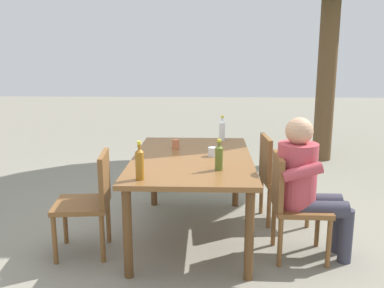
% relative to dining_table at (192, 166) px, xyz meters
% --- Properties ---
extents(ground_plane, '(24.00, 24.00, 0.00)m').
position_rel_dining_table_xyz_m(ground_plane, '(0.00, 0.00, -0.67)').
color(ground_plane, gray).
extents(dining_table, '(1.72, 1.07, 0.75)m').
position_rel_dining_table_xyz_m(dining_table, '(0.00, 0.00, 0.00)').
color(dining_table, brown).
rests_on(dining_table, ground_plane).
extents(chair_far_right, '(0.45, 0.45, 0.87)m').
position_rel_dining_table_xyz_m(chair_far_right, '(0.39, 0.83, -0.18)').
color(chair_far_right, brown).
rests_on(chair_far_right, ground_plane).
extents(chair_far_left, '(0.47, 0.47, 0.87)m').
position_rel_dining_table_xyz_m(chair_far_left, '(-0.38, 0.83, -0.18)').
color(chair_far_left, brown).
rests_on(chair_far_left, ground_plane).
extents(chair_near_right, '(0.48, 0.48, 0.87)m').
position_rel_dining_table_xyz_m(chair_near_right, '(0.38, -0.83, -0.18)').
color(chair_near_right, brown).
rests_on(chair_near_right, ground_plane).
extents(person_in_white_shirt, '(0.47, 0.61, 1.18)m').
position_rel_dining_table_xyz_m(person_in_white_shirt, '(0.39, 0.94, -0.02)').
color(person_in_white_shirt, '#B7424C').
rests_on(person_in_white_shirt, ground_plane).
extents(bottle_amber, '(0.06, 0.06, 0.29)m').
position_rel_dining_table_xyz_m(bottle_amber, '(0.70, -0.36, 0.21)').
color(bottle_amber, '#996019').
rests_on(bottle_amber, dining_table).
extents(bottle_olive, '(0.06, 0.06, 0.25)m').
position_rel_dining_table_xyz_m(bottle_olive, '(0.42, 0.23, 0.19)').
color(bottle_olive, '#566623').
rests_on(bottle_olive, dining_table).
extents(bottle_clear, '(0.06, 0.06, 0.27)m').
position_rel_dining_table_xyz_m(bottle_clear, '(-0.74, 0.29, 0.20)').
color(bottle_clear, white).
rests_on(bottle_clear, dining_table).
extents(cup_glass, '(0.08, 0.08, 0.08)m').
position_rel_dining_table_xyz_m(cup_glass, '(-0.04, 0.19, 0.12)').
color(cup_glass, silver).
rests_on(cup_glass, dining_table).
extents(cup_terracotta, '(0.07, 0.07, 0.09)m').
position_rel_dining_table_xyz_m(cup_terracotta, '(-0.31, -0.17, 0.13)').
color(cup_terracotta, '#BC6B47').
rests_on(cup_terracotta, dining_table).
extents(backpack_by_near_side, '(0.32, 0.23, 0.45)m').
position_rel_dining_table_xyz_m(backpack_by_near_side, '(-1.39, -0.46, -0.45)').
color(backpack_by_near_side, '#47663D').
rests_on(backpack_by_near_side, ground_plane).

